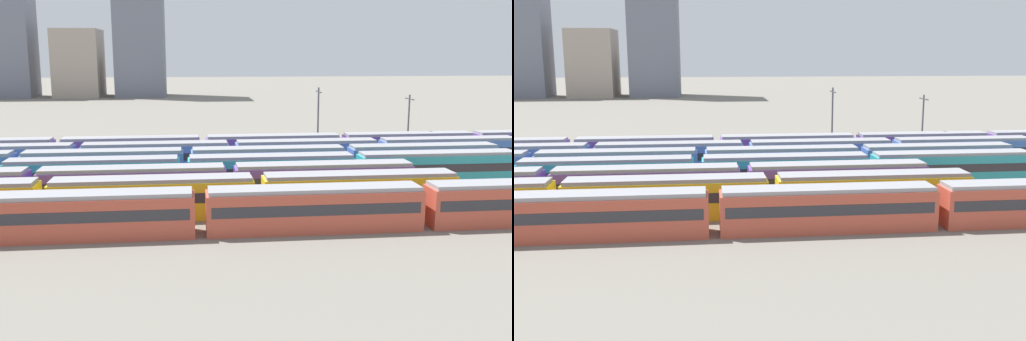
% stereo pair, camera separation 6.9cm
% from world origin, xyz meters
% --- Properties ---
extents(ground_plane, '(600.00, 600.00, 0.00)m').
position_xyz_m(ground_plane, '(0.00, 15.60, 0.00)').
color(ground_plane, slate).
extents(train_track_0, '(93.60, 3.06, 3.75)m').
position_xyz_m(train_track_0, '(29.01, 0.00, 1.90)').
color(train_track_0, '#BC4C38').
rests_on(train_track_0, ground_plane).
extents(train_track_1, '(55.80, 3.06, 3.75)m').
position_xyz_m(train_track_1, '(15.45, 5.20, 1.90)').
color(train_track_1, yellow).
rests_on(train_track_1, ground_plane).
extents(train_track_2, '(55.80, 3.06, 3.75)m').
position_xyz_m(train_track_2, '(13.25, 10.40, 1.90)').
color(train_track_2, '#6B429E').
rests_on(train_track_2, ground_plane).
extents(train_track_3, '(93.60, 3.06, 3.75)m').
position_xyz_m(train_track_3, '(27.52, 15.60, 1.90)').
color(train_track_3, teal).
rests_on(train_track_3, ground_plane).
extents(train_track_4, '(74.70, 3.06, 3.75)m').
position_xyz_m(train_track_4, '(18.43, 20.80, 1.90)').
color(train_track_4, '#4C70BC').
rests_on(train_track_4, ground_plane).
extents(train_track_5, '(112.50, 3.06, 3.75)m').
position_xyz_m(train_track_5, '(42.93, 26.00, 1.90)').
color(train_track_5, '#4C70BC').
rests_on(train_track_5, ground_plane).
extents(train_track_6, '(112.50, 3.06, 3.75)m').
position_xyz_m(train_track_6, '(39.41, 31.20, 1.90)').
color(train_track_6, '#6B429E').
rests_on(train_track_6, ground_plane).
extents(catenary_pole_1, '(0.24, 3.20, 9.84)m').
position_xyz_m(catenary_pole_1, '(36.78, 34.32, 5.47)').
color(catenary_pole_1, '#4C4C51').
rests_on(catenary_pole_1, ground_plane).
extents(catenary_pole_3, '(0.24, 3.20, 8.72)m').
position_xyz_m(catenary_pole_3, '(50.06, 34.48, 4.89)').
color(catenary_pole_3, '#4C4C51').
rests_on(catenary_pole_3, ground_plane).
extents(distant_building_1, '(14.71, 19.15, 22.23)m').
position_xyz_m(distant_building_1, '(-17.89, 157.92, 11.12)').
color(distant_building_1, '#A89989').
rests_on(distant_building_1, ground_plane).
extents(distant_building_2, '(16.12, 18.11, 51.61)m').
position_xyz_m(distant_building_2, '(2.60, 157.92, 25.80)').
color(distant_building_2, slate).
rests_on(distant_building_2, ground_plane).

